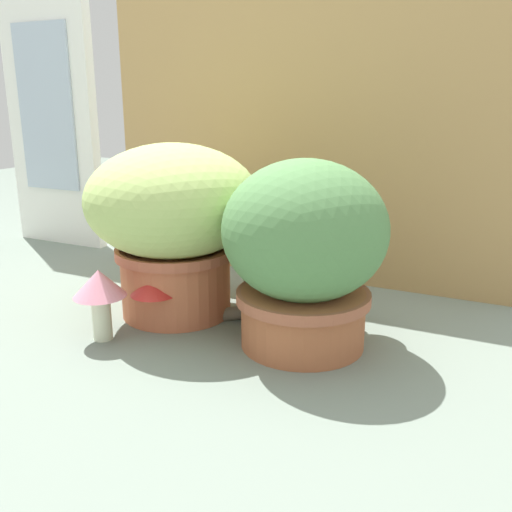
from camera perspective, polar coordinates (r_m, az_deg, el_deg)
ground_plane at (r=1.36m, az=-5.73°, el=-7.87°), size 6.00×6.00×0.00m
cardboard_backdrop at (r=1.72m, az=4.48°, el=12.14°), size 1.28×0.03×0.87m
window_panel_white at (r=2.25m, az=-19.87°, el=12.75°), size 0.40×0.05×0.91m
grass_planter at (r=1.43m, az=-8.29°, el=3.75°), size 0.43×0.43×0.44m
leafy_planter at (r=1.23m, az=4.88°, el=0.57°), size 0.36×0.36×0.42m
cat at (r=1.37m, az=4.94°, el=-2.27°), size 0.39×0.27×0.32m
mushroom_ornament_red at (r=1.37m, az=-10.23°, el=-3.34°), size 0.11×0.11×0.14m
mushroom_ornament_pink at (r=1.33m, az=-15.46°, el=-3.26°), size 0.12×0.12×0.17m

